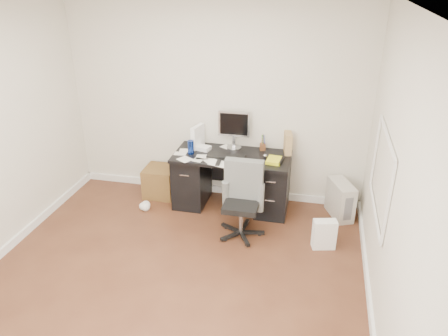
{
  "coord_description": "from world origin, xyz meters",
  "views": [
    {
      "loc": [
        1.34,
        -3.4,
        2.99
      ],
      "look_at": [
        0.3,
        1.2,
        0.77
      ],
      "focal_mm": 35.0,
      "sensor_mm": 36.0,
      "label": 1
    }
  ],
  "objects_px": {
    "keyboard": "(226,156)",
    "office_chair": "(241,201)",
    "lcd_monitor": "(234,130)",
    "desk": "(232,179)",
    "pc_tower": "(340,200)",
    "wicker_basket": "(161,181)"
  },
  "relations": [
    {
      "from": "lcd_monitor",
      "to": "wicker_basket",
      "type": "xyz_separation_m",
      "value": [
        -1.02,
        -0.14,
        -0.8
      ]
    },
    {
      "from": "keyboard",
      "to": "pc_tower",
      "type": "distance_m",
      "value": 1.58
    },
    {
      "from": "keyboard",
      "to": "desk",
      "type": "bearing_deg",
      "value": 53.1
    },
    {
      "from": "desk",
      "to": "office_chair",
      "type": "height_order",
      "value": "office_chair"
    },
    {
      "from": "desk",
      "to": "wicker_basket",
      "type": "distance_m",
      "value": 1.06
    },
    {
      "from": "pc_tower",
      "to": "wicker_basket",
      "type": "xyz_separation_m",
      "value": [
        -2.46,
        0.03,
        -0.03
      ]
    },
    {
      "from": "desk",
      "to": "keyboard",
      "type": "height_order",
      "value": "keyboard"
    },
    {
      "from": "pc_tower",
      "to": "office_chair",
      "type": "bearing_deg",
      "value": -171.12
    },
    {
      "from": "pc_tower",
      "to": "wicker_basket",
      "type": "bearing_deg",
      "value": 156.47
    },
    {
      "from": "office_chair",
      "to": "pc_tower",
      "type": "bearing_deg",
      "value": 31.38
    },
    {
      "from": "office_chair",
      "to": "pc_tower",
      "type": "xyz_separation_m",
      "value": [
        1.17,
        0.72,
        -0.23
      ]
    },
    {
      "from": "desk",
      "to": "office_chair",
      "type": "xyz_separation_m",
      "value": [
        0.25,
        -0.66,
        0.06
      ]
    },
    {
      "from": "lcd_monitor",
      "to": "keyboard",
      "type": "xyz_separation_m",
      "value": [
        -0.04,
        -0.31,
        -0.25
      ]
    },
    {
      "from": "office_chair",
      "to": "wicker_basket",
      "type": "xyz_separation_m",
      "value": [
        -1.29,
        0.75,
        -0.26
      ]
    },
    {
      "from": "keyboard",
      "to": "office_chair",
      "type": "xyz_separation_m",
      "value": [
        0.31,
        -0.58,
        -0.3
      ]
    },
    {
      "from": "keyboard",
      "to": "pc_tower",
      "type": "height_order",
      "value": "keyboard"
    },
    {
      "from": "lcd_monitor",
      "to": "desk",
      "type": "bearing_deg",
      "value": -86.4
    },
    {
      "from": "desk",
      "to": "wicker_basket",
      "type": "height_order",
      "value": "desk"
    },
    {
      "from": "keyboard",
      "to": "wicker_basket",
      "type": "xyz_separation_m",
      "value": [
        -0.98,
        0.17,
        -0.56
      ]
    },
    {
      "from": "pc_tower",
      "to": "desk",
      "type": "bearing_deg",
      "value": 159.6
    },
    {
      "from": "wicker_basket",
      "to": "pc_tower",
      "type": "bearing_deg",
      "value": -0.66
    },
    {
      "from": "desk",
      "to": "wicker_basket",
      "type": "bearing_deg",
      "value": 175.08
    }
  ]
}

